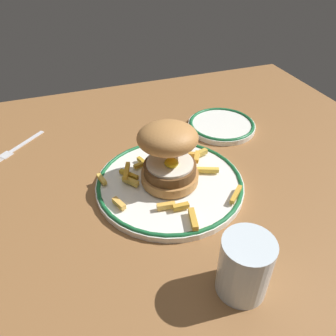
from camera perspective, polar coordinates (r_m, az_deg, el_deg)
ground_plane at (r=65.36cm, az=0.29°, el=-4.48°), size 111.85×98.75×4.00cm
dinner_plate at (r=63.34cm, az=0.00°, el=-2.70°), size 28.09×28.09×1.60cm
burger at (r=59.82cm, az=0.17°, el=2.77°), size 13.34×13.89×12.09cm
fries_pile at (r=62.29cm, az=0.03°, el=-1.89°), size 24.49×22.03×2.28cm
water_glass at (r=47.44cm, az=12.88°, el=-16.61°), size 7.05×7.05×9.33cm
side_plate at (r=82.48cm, az=9.16°, el=7.29°), size 16.17×16.17×1.60cm
fork at (r=81.76cm, az=-24.35°, el=3.31°), size 11.45×10.86×0.36cm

